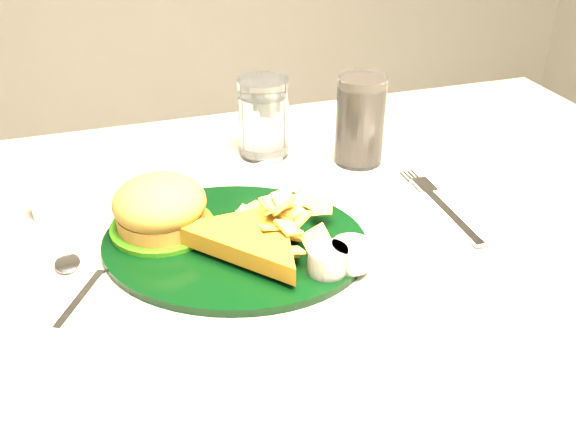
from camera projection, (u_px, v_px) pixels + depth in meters
name	position (u px, v px, depth m)	size (l,w,h in m)	color
dinner_plate	(234.00, 221.00, 0.72)	(0.30, 0.25, 0.07)	black
water_glass	(263.00, 118.00, 0.92)	(0.07, 0.07, 0.11)	silver
cola_glass	(360.00, 121.00, 0.89)	(0.07, 0.07, 0.13)	black
fork_napkin	(449.00, 213.00, 0.79)	(0.13, 0.17, 0.01)	white
spoon	(80.00, 296.00, 0.65)	(0.04, 0.13, 0.01)	silver
ramekin	(51.00, 203.00, 0.79)	(0.05, 0.05, 0.03)	white
wrapped_straw	(227.00, 175.00, 0.88)	(0.18, 0.06, 0.01)	white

